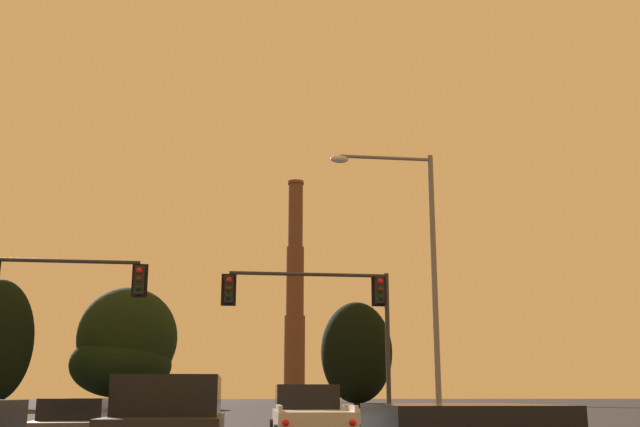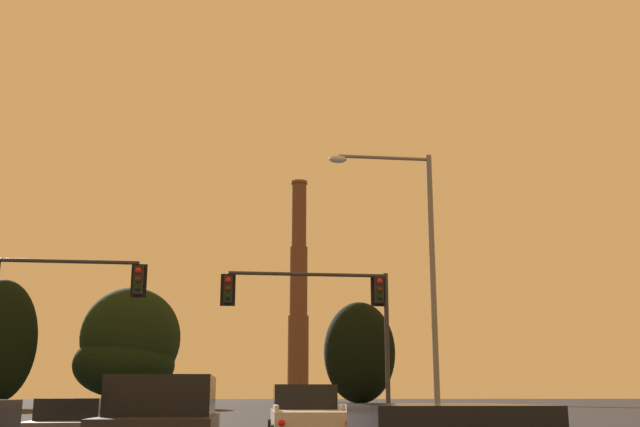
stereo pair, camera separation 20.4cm
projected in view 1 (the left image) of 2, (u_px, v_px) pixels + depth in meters
pickup_truck_right_lane_front at (310, 421)px, 21.14m from camera, size 2.42×5.58×1.82m
traffic_light_overhead_left at (35, 298)px, 26.81m from camera, size 6.02×0.50×6.37m
traffic_light_overhead_right at (332, 308)px, 29.17m from camera, size 6.71×0.50×6.22m
street_lamp at (419, 262)px, 25.66m from camera, size 3.69×0.36×9.81m
smokestack at (295, 312)px, 178.31m from camera, size 7.93×7.93×53.19m
treeline_far_right at (357, 352)px, 94.54m from camera, size 9.05×8.15×13.11m
treeline_right_mid at (127, 338)px, 96.46m from camera, size 12.72×11.45×15.23m
treeline_center_right at (121, 365)px, 95.07m from camera, size 12.76×11.48×9.37m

